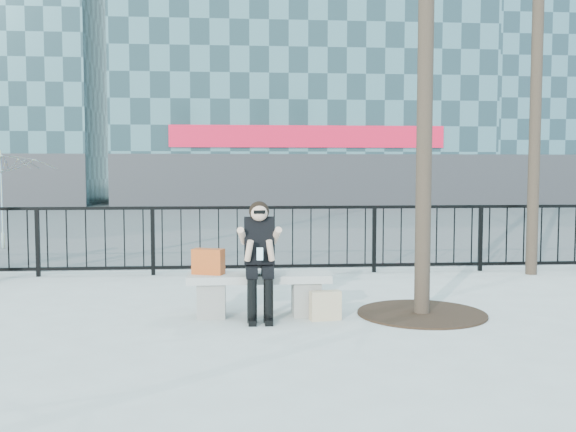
{
  "coord_description": "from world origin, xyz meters",
  "views": [
    {
      "loc": [
        -0.25,
        -7.35,
        1.69
      ],
      "look_at": [
        0.4,
        0.8,
        1.1
      ],
      "focal_mm": 40.0,
      "sensor_mm": 36.0,
      "label": 1
    }
  ],
  "objects": [
    {
      "name": "ground",
      "position": [
        0.0,
        0.0,
        0.0
      ],
      "size": [
        120.0,
        120.0,
        0.0
      ],
      "primitive_type": "plane",
      "color": "#A3A39E",
      "rests_on": "ground"
    },
    {
      "name": "street_surface",
      "position": [
        0.0,
        15.0,
        0.0
      ],
      "size": [
        60.0,
        23.0,
        0.01
      ],
      "primitive_type": "cube",
      "color": "#474747",
      "rests_on": "ground"
    },
    {
      "name": "railing",
      "position": [
        0.0,
        3.0,
        0.55
      ],
      "size": [
        14.0,
        0.06,
        1.1
      ],
      "color": "black",
      "rests_on": "ground"
    },
    {
      "name": "tree_grate",
      "position": [
        1.9,
        -0.1,
        0.01
      ],
      "size": [
        1.5,
        1.5,
        0.02
      ],
      "primitive_type": "cylinder",
      "color": "black",
      "rests_on": "ground"
    },
    {
      "name": "bench_main",
      "position": [
        0.0,
        0.0,
        0.3
      ],
      "size": [
        1.65,
        0.46,
        0.49
      ],
      "color": "slate",
      "rests_on": "ground"
    },
    {
      "name": "seated_woman",
      "position": [
        0.0,
        -0.16,
        0.67
      ],
      "size": [
        0.5,
        0.64,
        1.34
      ],
      "color": "black",
      "rests_on": "ground"
    },
    {
      "name": "handbag",
      "position": [
        -0.58,
        0.02,
        0.64
      ],
      "size": [
        0.39,
        0.27,
        0.29
      ],
      "primitive_type": "cube",
      "rotation": [
        0.0,
        0.0,
        -0.34
      ],
      "color": "#B44416",
      "rests_on": "bench_main"
    },
    {
      "name": "shopping_bag",
      "position": [
        0.74,
        -0.28,
        0.16
      ],
      "size": [
        0.36,
        0.18,
        0.33
      ],
      "primitive_type": "cube",
      "rotation": [
        0.0,
        0.0,
        0.16
      ],
      "color": "beige",
      "rests_on": "ground"
    },
    {
      "name": "vendor_umbrella",
      "position": [
        -5.22,
        6.63,
        1.06
      ],
      "size": [
        2.89,
        2.92,
        2.11
      ],
      "primitive_type": "imported",
      "rotation": [
        0.0,
        0.0,
        0.3
      ],
      "color": "gold",
      "rests_on": "ground"
    }
  ]
}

